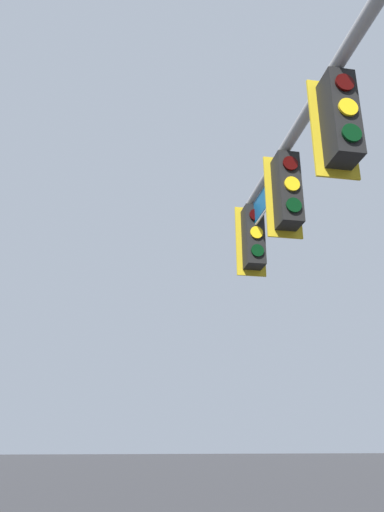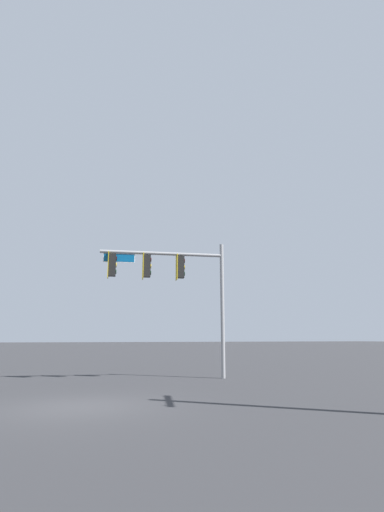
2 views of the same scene
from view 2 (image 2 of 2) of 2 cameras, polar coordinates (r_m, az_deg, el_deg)
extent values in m
plane|color=#2D2D30|center=(12.47, -15.81, -20.06)|extent=(400.00, 400.00, 0.00)
cylinder|color=gray|center=(20.30, 4.37, -7.59)|extent=(0.19, 0.19, 6.69)
cylinder|color=gray|center=(20.13, -4.25, 0.35)|extent=(6.07, 1.31, 0.16)
cube|color=gold|center=(20.09, -2.20, -1.60)|extent=(0.13, 0.52, 1.30)
cube|color=black|center=(20.11, -1.66, -1.62)|extent=(0.41, 0.38, 1.10)
cylinder|color=black|center=(20.23, -1.65, 0.08)|extent=(0.04, 0.04, 0.12)
cylinder|color=#340503|center=(20.21, -1.10, -0.72)|extent=(0.07, 0.22, 0.22)
cylinder|color=yellow|center=(20.15, -1.10, -1.64)|extent=(0.07, 0.22, 0.22)
cylinder|color=black|center=(20.09, -1.11, -2.57)|extent=(0.07, 0.22, 0.22)
cube|color=gold|center=(19.92, -7.02, -1.44)|extent=(0.13, 0.52, 1.30)
cube|color=black|center=(19.93, -6.48, -1.46)|extent=(0.41, 0.38, 1.10)
cylinder|color=black|center=(20.05, -6.44, 0.26)|extent=(0.04, 0.04, 0.12)
cylinder|color=#340503|center=(20.01, -5.88, -0.55)|extent=(0.07, 0.22, 0.22)
cylinder|color=yellow|center=(19.95, -5.90, -1.48)|extent=(0.07, 0.22, 0.22)
cylinder|color=black|center=(19.89, -5.92, -2.41)|extent=(0.07, 0.22, 0.22)
cube|color=gold|center=(19.90, -11.89, -1.26)|extent=(0.13, 0.52, 1.30)
cube|color=black|center=(19.89, -11.34, -1.28)|extent=(0.41, 0.38, 1.10)
cylinder|color=black|center=(20.01, -11.27, 0.44)|extent=(0.04, 0.04, 0.12)
cylinder|color=#340503|center=(19.95, -10.73, -0.37)|extent=(0.07, 0.22, 0.22)
cylinder|color=yellow|center=(19.89, -10.76, -1.30)|extent=(0.07, 0.22, 0.22)
cylinder|color=black|center=(19.83, -10.80, -2.24)|extent=(0.07, 0.22, 0.22)
cube|color=#0A4C7F|center=(19.96, -10.36, -0.26)|extent=(1.46, 0.32, 0.39)
cube|color=white|center=(19.96, -10.36, -0.26)|extent=(1.52, 0.31, 0.45)
camera|label=1|loc=(18.64, 12.80, -11.16)|focal=35.00mm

